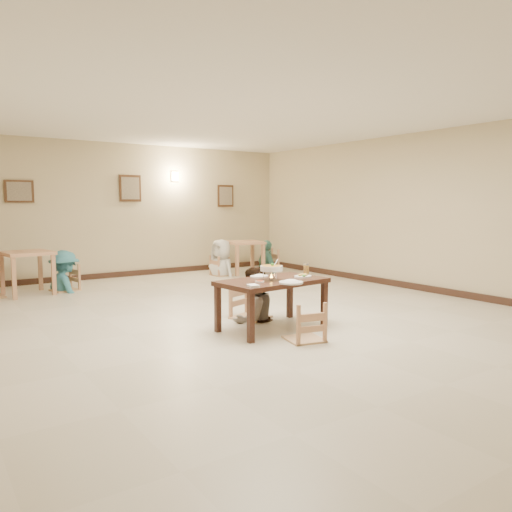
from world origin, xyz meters
TOP-DOWN VIEW (x-y plane):
  - floor at (0.00, 0.00)m, footprint 10.00×10.00m
  - ceiling at (0.00, 0.00)m, footprint 10.00×10.00m
  - wall_back at (0.00, 5.00)m, footprint 10.00×0.00m
  - wall_right at (4.00, 0.00)m, footprint 0.00×10.00m
  - baseboard_back at (0.00, 4.97)m, footprint 8.00×0.06m
  - baseboard_right at (3.97, 0.00)m, footprint 0.06×10.00m
  - picture_a at (-2.20, 4.96)m, footprint 0.55×0.04m
  - picture_b at (0.10, 4.96)m, footprint 0.50×0.04m
  - picture_c at (2.60, 4.96)m, footprint 0.45×0.04m
  - wall_sconce at (1.20, 4.96)m, footprint 0.16×0.05m
  - main_table at (-0.10, -0.77)m, footprint 1.48×0.93m
  - chair_far at (0.00, -0.09)m, footprint 0.47×0.47m
  - chair_near at (-0.11, -1.44)m, footprint 0.43×0.43m
  - main_diner at (-0.03, -0.21)m, footprint 0.85×0.73m
  - curry_warmer at (-0.14, -0.80)m, footprint 0.33×0.29m
  - rice_plate_far at (-0.12, -0.50)m, footprint 0.27×0.27m
  - rice_plate_near at (-0.09, -1.16)m, footprint 0.30×0.30m
  - fried_plate at (0.36, -0.85)m, footprint 0.26×0.26m
  - chili_dish at (-0.38, -0.88)m, footprint 0.11×0.11m
  - napkin_cutlery at (-0.64, -1.11)m, footprint 0.17×0.24m
  - drink_glass at (0.62, -0.59)m, footprint 0.08×0.08m
  - bg_table_left at (-2.31, 3.74)m, footprint 0.90×0.90m
  - bg_table_right at (2.47, 3.86)m, footprint 0.91×0.91m
  - bg_chair_lr at (-1.66, 3.81)m, footprint 0.45×0.45m
  - bg_chair_rl at (1.85, 3.91)m, footprint 0.41×0.41m
  - bg_chair_rr at (3.10, 3.85)m, footprint 0.48×0.48m
  - bg_diner_b at (-1.66, 3.81)m, footprint 0.83×1.12m
  - bg_diner_c at (1.85, 3.91)m, footprint 0.66×0.89m
  - bg_diner_d at (3.10, 3.85)m, footprint 0.53×0.95m

SIDE VIEW (x-z plane):
  - floor at x=0.00m, z-range 0.00..0.00m
  - baseboard_back at x=0.00m, z-range 0.00..0.12m
  - baseboard_right at x=3.97m, z-range 0.00..0.12m
  - bg_chair_rl at x=1.85m, z-range 0.00..0.86m
  - chair_near at x=-0.11m, z-range 0.00..0.91m
  - bg_chair_lr at x=-1.66m, z-range 0.00..0.95m
  - chair_far at x=0.00m, z-range 0.00..1.00m
  - bg_chair_rr at x=3.10m, z-range 0.00..1.03m
  - main_table at x=-0.10m, z-range 0.25..0.91m
  - bg_table_right at x=2.47m, z-range 0.25..1.02m
  - bg_table_left at x=-2.31m, z-range 0.26..1.06m
  - chili_dish at x=-0.38m, z-range 0.66..0.68m
  - rice_plate_far at x=-0.12m, z-range 0.64..0.70m
  - napkin_cutlery at x=-0.64m, z-range 0.66..0.69m
  - rice_plate_near at x=-0.09m, z-range 0.64..0.71m
  - fried_plate at x=0.36m, z-range 0.65..0.71m
  - drink_glass at x=0.62m, z-range 0.66..0.81m
  - main_diner at x=-0.03m, z-range 0.00..1.52m
  - bg_diner_d at x=3.10m, z-range 0.00..1.53m
  - bg_diner_b at x=-1.66m, z-range 0.00..1.55m
  - curry_warmer at x=-0.14m, z-range 0.68..0.95m
  - bg_diner_c at x=1.85m, z-range 0.00..1.67m
  - wall_back at x=0.00m, z-range -3.50..6.50m
  - wall_right at x=4.00m, z-range -3.50..6.50m
  - picture_c at x=2.60m, z-range 1.57..2.12m
  - picture_a at x=-2.20m, z-range 1.67..2.12m
  - picture_b at x=0.10m, z-range 1.70..2.30m
  - wall_sconce at x=1.20m, z-range 2.19..2.41m
  - ceiling at x=0.00m, z-range 3.00..3.00m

